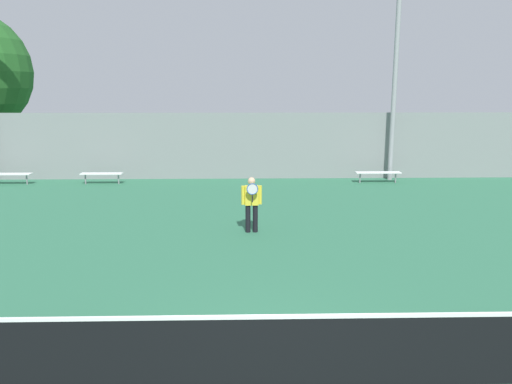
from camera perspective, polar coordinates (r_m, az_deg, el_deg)
tennis_net at (r=6.89m, az=3.21°, el=-17.66°), size 10.51×0.09×1.03m
tennis_player at (r=13.72m, az=-0.50°, el=-1.10°), size 0.57×0.41×1.55m
bench_courtside_near at (r=23.24m, az=-26.62°, el=1.81°), size 2.05×0.40×0.47m
bench_courtside_far at (r=21.79m, az=13.77°, el=2.13°), size 1.91×0.40×0.47m
bench_adjacent_court at (r=21.85m, az=-17.22°, el=1.96°), size 1.73×0.40×0.47m
light_pole_near_left at (r=22.51m, az=15.77°, el=15.48°), size 0.90×0.60×8.77m
back_fence at (r=22.09m, az=-0.09°, el=5.29°), size 35.51×0.06×2.91m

